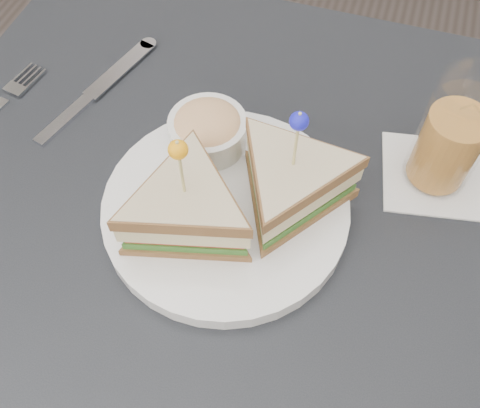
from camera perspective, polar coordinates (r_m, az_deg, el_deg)
name	(u,v)px	position (r m, az deg, el deg)	size (l,w,h in m)	color
ground_plane	(234,400)	(1.28, -0.60, -20.22)	(3.50, 3.50, 0.00)	#3F3833
table	(229,267)	(0.64, -1.14, -6.69)	(0.80, 0.80, 0.75)	black
plate_meal	(233,192)	(0.55, -0.77, 1.33)	(0.33, 0.33, 0.16)	white
cutlery_knife	(94,92)	(0.72, -15.28, 11.40)	(0.08, 0.22, 0.01)	silver
drink_set	(451,140)	(0.60, 21.59, 6.41)	(0.13, 0.13, 0.14)	white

